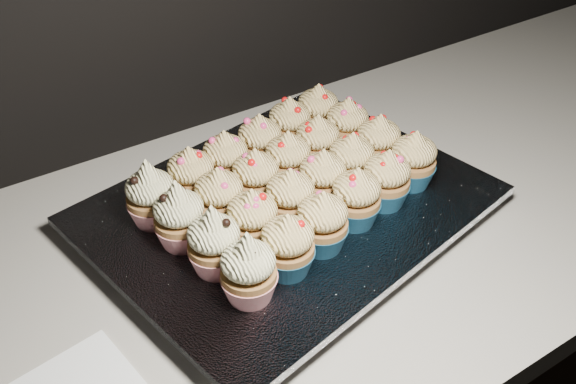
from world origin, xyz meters
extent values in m
cube|color=beige|center=(0.00, 1.70, 0.88)|extent=(2.44, 0.64, 0.04)
cube|color=black|center=(0.16, 1.72, 0.91)|extent=(0.51, 0.42, 0.02)
cube|color=silver|center=(0.16, 1.72, 0.93)|extent=(0.55, 0.47, 0.01)
cone|color=red|center=(0.04, 1.60, 0.95)|extent=(0.06, 0.06, 0.03)
ellipsoid|color=#FFF4B3|center=(0.04, 1.60, 0.99)|extent=(0.06, 0.06, 0.04)
cone|color=#FFF4B3|center=(0.04, 1.60, 1.02)|extent=(0.03, 0.03, 0.03)
cone|color=navy|center=(0.09, 1.61, 0.95)|extent=(0.06, 0.06, 0.03)
ellipsoid|color=#F3CC7A|center=(0.09, 1.61, 0.99)|extent=(0.06, 0.06, 0.04)
cone|color=#F3CC7A|center=(0.09, 1.61, 1.01)|extent=(0.03, 0.03, 0.02)
cone|color=navy|center=(0.15, 1.62, 0.95)|extent=(0.06, 0.06, 0.03)
ellipsoid|color=#F3CC7A|center=(0.15, 1.62, 0.99)|extent=(0.06, 0.06, 0.04)
cone|color=#F3CC7A|center=(0.15, 1.62, 1.01)|extent=(0.03, 0.03, 0.02)
cone|color=navy|center=(0.21, 1.64, 0.95)|extent=(0.06, 0.06, 0.03)
ellipsoid|color=#F3CC7A|center=(0.21, 1.64, 0.99)|extent=(0.06, 0.06, 0.04)
cone|color=#F3CC7A|center=(0.21, 1.64, 1.01)|extent=(0.03, 0.03, 0.02)
cone|color=navy|center=(0.27, 1.65, 0.95)|extent=(0.06, 0.06, 0.03)
ellipsoid|color=#F3CC7A|center=(0.27, 1.65, 0.99)|extent=(0.06, 0.06, 0.04)
cone|color=#F3CC7A|center=(0.27, 1.65, 1.01)|extent=(0.03, 0.03, 0.02)
cone|color=navy|center=(0.32, 1.66, 0.95)|extent=(0.06, 0.06, 0.03)
ellipsoid|color=#F3CC7A|center=(0.32, 1.66, 0.99)|extent=(0.06, 0.06, 0.04)
cone|color=#F3CC7A|center=(0.32, 1.66, 1.01)|extent=(0.03, 0.03, 0.02)
cone|color=red|center=(0.02, 1.66, 0.95)|extent=(0.06, 0.06, 0.03)
ellipsoid|color=#FFF4B3|center=(0.02, 1.66, 0.99)|extent=(0.06, 0.06, 0.04)
cone|color=#FFF4B3|center=(0.02, 1.66, 1.02)|extent=(0.03, 0.03, 0.03)
cone|color=navy|center=(0.08, 1.67, 0.95)|extent=(0.06, 0.06, 0.03)
ellipsoid|color=#F3CC7A|center=(0.08, 1.67, 0.99)|extent=(0.06, 0.06, 0.04)
cone|color=#F3CC7A|center=(0.08, 1.67, 1.01)|extent=(0.03, 0.03, 0.02)
cone|color=navy|center=(0.14, 1.68, 0.95)|extent=(0.06, 0.06, 0.03)
ellipsoid|color=#F3CC7A|center=(0.14, 1.68, 0.99)|extent=(0.06, 0.06, 0.04)
cone|color=#F3CC7A|center=(0.14, 1.68, 1.01)|extent=(0.03, 0.03, 0.02)
cone|color=navy|center=(0.20, 1.69, 0.95)|extent=(0.06, 0.06, 0.03)
ellipsoid|color=#F3CC7A|center=(0.20, 1.69, 0.99)|extent=(0.06, 0.06, 0.04)
cone|color=#F3CC7A|center=(0.20, 1.69, 1.01)|extent=(0.03, 0.03, 0.02)
cone|color=navy|center=(0.25, 1.70, 0.95)|extent=(0.06, 0.06, 0.03)
ellipsoid|color=#F3CC7A|center=(0.25, 1.70, 0.99)|extent=(0.06, 0.06, 0.04)
cone|color=#F3CC7A|center=(0.25, 1.70, 1.01)|extent=(0.03, 0.03, 0.02)
cone|color=navy|center=(0.31, 1.72, 0.95)|extent=(0.06, 0.06, 0.03)
ellipsoid|color=#F3CC7A|center=(0.31, 1.72, 0.99)|extent=(0.06, 0.06, 0.04)
cone|color=#F3CC7A|center=(0.31, 1.72, 1.01)|extent=(0.03, 0.03, 0.02)
cone|color=red|center=(0.01, 1.72, 0.95)|extent=(0.06, 0.06, 0.03)
ellipsoid|color=#FFF4B3|center=(0.01, 1.72, 0.99)|extent=(0.06, 0.06, 0.04)
cone|color=#FFF4B3|center=(0.01, 1.72, 1.02)|extent=(0.03, 0.03, 0.03)
cone|color=navy|center=(0.07, 1.73, 0.95)|extent=(0.06, 0.06, 0.03)
ellipsoid|color=#F3CC7A|center=(0.07, 1.73, 0.99)|extent=(0.06, 0.06, 0.04)
cone|color=#F3CC7A|center=(0.07, 1.73, 1.01)|extent=(0.03, 0.03, 0.02)
cone|color=navy|center=(0.13, 1.74, 0.95)|extent=(0.06, 0.06, 0.03)
ellipsoid|color=#F3CC7A|center=(0.13, 1.74, 0.99)|extent=(0.06, 0.06, 0.04)
cone|color=#F3CC7A|center=(0.13, 1.74, 1.01)|extent=(0.03, 0.03, 0.02)
cone|color=navy|center=(0.18, 1.75, 0.95)|extent=(0.06, 0.06, 0.03)
ellipsoid|color=#F3CC7A|center=(0.18, 1.75, 0.99)|extent=(0.06, 0.06, 0.04)
cone|color=#F3CC7A|center=(0.18, 1.75, 1.01)|extent=(0.03, 0.03, 0.02)
cone|color=navy|center=(0.24, 1.76, 0.95)|extent=(0.06, 0.06, 0.03)
ellipsoid|color=#F3CC7A|center=(0.24, 1.76, 0.99)|extent=(0.06, 0.06, 0.04)
cone|color=#F3CC7A|center=(0.24, 1.76, 1.01)|extent=(0.03, 0.03, 0.02)
cone|color=navy|center=(0.30, 1.78, 0.95)|extent=(0.06, 0.06, 0.03)
ellipsoid|color=#F3CC7A|center=(0.30, 1.78, 0.99)|extent=(0.06, 0.06, 0.04)
cone|color=#F3CC7A|center=(0.30, 1.78, 1.01)|extent=(0.03, 0.03, 0.02)
cone|color=red|center=(0.00, 1.78, 0.95)|extent=(0.06, 0.06, 0.03)
ellipsoid|color=#FFF4B3|center=(0.00, 1.78, 0.99)|extent=(0.06, 0.06, 0.04)
cone|color=#FFF4B3|center=(0.00, 1.78, 1.02)|extent=(0.03, 0.03, 0.03)
cone|color=navy|center=(0.06, 1.79, 0.95)|extent=(0.06, 0.06, 0.03)
ellipsoid|color=#F3CC7A|center=(0.06, 1.79, 0.99)|extent=(0.06, 0.06, 0.04)
cone|color=#F3CC7A|center=(0.06, 1.79, 1.01)|extent=(0.03, 0.03, 0.02)
cone|color=navy|center=(0.11, 1.80, 0.95)|extent=(0.06, 0.06, 0.03)
ellipsoid|color=#F3CC7A|center=(0.11, 1.80, 0.99)|extent=(0.06, 0.06, 0.04)
cone|color=#F3CC7A|center=(0.11, 1.80, 1.01)|extent=(0.03, 0.03, 0.02)
cone|color=navy|center=(0.17, 1.81, 0.95)|extent=(0.06, 0.06, 0.03)
ellipsoid|color=#F3CC7A|center=(0.17, 1.81, 0.99)|extent=(0.06, 0.06, 0.04)
cone|color=#F3CC7A|center=(0.17, 1.81, 1.01)|extent=(0.03, 0.03, 0.02)
cone|color=navy|center=(0.23, 1.82, 0.95)|extent=(0.06, 0.06, 0.03)
ellipsoid|color=#F3CC7A|center=(0.23, 1.82, 0.99)|extent=(0.06, 0.06, 0.04)
cone|color=#F3CC7A|center=(0.23, 1.82, 1.01)|extent=(0.03, 0.03, 0.02)
cone|color=navy|center=(0.29, 1.83, 0.95)|extent=(0.06, 0.06, 0.03)
ellipsoid|color=#F3CC7A|center=(0.29, 1.83, 0.99)|extent=(0.06, 0.06, 0.04)
cone|color=#F3CC7A|center=(0.29, 1.83, 1.01)|extent=(0.03, 0.03, 0.02)
camera|label=1|loc=(-0.19, 1.16, 1.46)|focal=40.00mm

